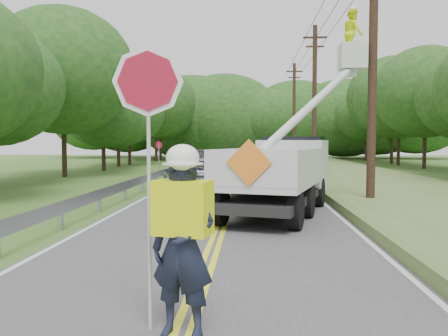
{
  "coord_description": "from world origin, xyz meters",
  "views": [
    {
      "loc": [
        0.81,
        -7.51,
        2.28
      ],
      "look_at": [
        0.0,
        6.0,
        1.5
      ],
      "focal_mm": 37.1,
      "sensor_mm": 36.0,
      "label": 1
    }
  ],
  "objects": [
    {
      "name": "treeline_horizon",
      "position": [
        1.15,
        56.36,
        5.5
      ],
      "size": [
        55.46,
        13.86,
        12.07
      ],
      "color": "#17431A",
      "rests_on": "ground"
    },
    {
      "name": "ground",
      "position": [
        0.0,
        0.0,
        0.0
      ],
      "size": [
        140.0,
        140.0,
        0.0
      ],
      "primitive_type": "plane",
      "color": "#3E5D20",
      "rests_on": "ground"
    },
    {
      "name": "suv_silver",
      "position": [
        -1.6,
        12.14,
        0.8
      ],
      "size": [
        3.75,
        6.06,
        1.57
      ],
      "primitive_type": "imported",
      "rotation": [
        0.0,
        0.0,
        3.36
      ],
      "color": "#B9BBC1",
      "rests_on": "road"
    },
    {
      "name": "utility_poles",
      "position": [
        5.0,
        17.02,
        5.27
      ],
      "size": [
        1.6,
        43.3,
        10.0
      ],
      "color": "black",
      "rests_on": "ground"
    },
    {
      "name": "treeline_left",
      "position": [
        -10.78,
        30.45,
        5.81
      ],
      "size": [
        10.17,
        54.04,
        10.86
      ],
      "color": "#332319",
      "rests_on": "ground"
    },
    {
      "name": "tall_grass_verge",
      "position": [
        7.1,
        14.0,
        0.15
      ],
      "size": [
        7.0,
        96.0,
        0.3
      ],
      "primitive_type": "cube",
      "color": "#506B31",
      "rests_on": "ground"
    },
    {
      "name": "guardrail",
      "position": [
        -4.02,
        14.91,
        0.55
      ],
      "size": [
        0.18,
        48.0,
        0.77
      ],
      "color": "#9EA1A6",
      "rests_on": "ground"
    },
    {
      "name": "flagger",
      "position": [
        0.01,
        -2.29,
        1.21
      ],
      "size": [
        1.26,
        0.66,
        3.37
      ],
      "color": "#191E33",
      "rests_on": "road"
    },
    {
      "name": "stop_sign_permanent",
      "position": [
        -5.08,
        21.52,
        1.5
      ],
      "size": [
        0.39,
        0.33,
        2.3
      ],
      "color": "#9EA1A6",
      "rests_on": "ground"
    },
    {
      "name": "bucket_truck",
      "position": [
        2.09,
        8.05,
        1.56
      ],
      "size": [
        5.13,
        7.35,
        6.84
      ],
      "color": "black",
      "rests_on": "road"
    },
    {
      "name": "suv_darkgrey",
      "position": [
        -2.37,
        24.64,
        0.88
      ],
      "size": [
        3.08,
        6.17,
        1.72
      ],
      "primitive_type": "imported",
      "rotation": [
        0.0,
        0.0,
        3.26
      ],
      "color": "#3E3F46",
      "rests_on": "road"
    },
    {
      "name": "road",
      "position": [
        0.0,
        14.0,
        0.01
      ],
      "size": [
        7.2,
        96.0,
        0.03
      ],
      "color": "#474749",
      "rests_on": "ground"
    }
  ]
}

